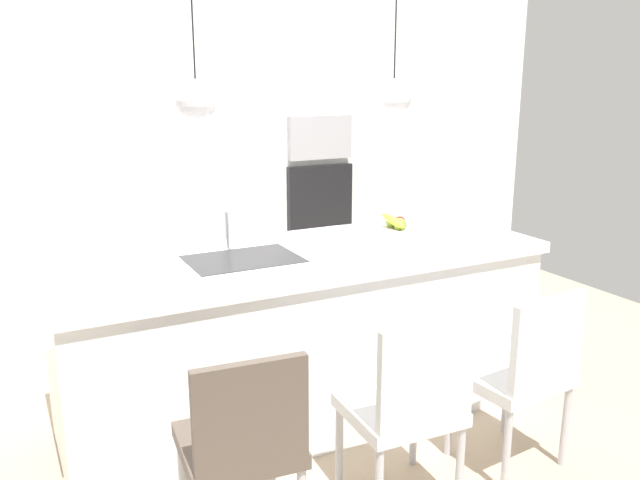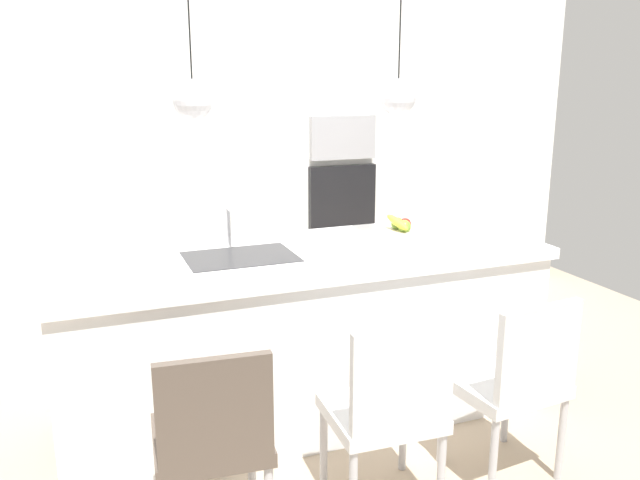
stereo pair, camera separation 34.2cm
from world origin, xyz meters
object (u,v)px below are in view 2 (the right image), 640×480
object	(u,v)px
microwave	(342,137)
chair_far	(515,378)
oven	(342,200)
chair_middle	(388,406)
chair_near	(212,437)
fruit_bowl	(402,232)

from	to	relation	value
microwave	chair_far	bearing A→B (deg)	-94.80
oven	chair_middle	world-z (taller)	oven
chair_near	chair_far	bearing A→B (deg)	-0.09
microwave	oven	world-z (taller)	microwave
chair_near	chair_middle	distance (m)	0.75
fruit_bowl	chair_near	distance (m)	1.69
chair_middle	chair_far	size ratio (longest dim) A/B	1.00
microwave	chair_middle	bearing A→B (deg)	-108.86
oven	chair_near	size ratio (longest dim) A/B	0.62
fruit_bowl	microwave	xyz separation A→B (m)	(0.30, 1.57, 0.39)
chair_near	chair_middle	bearing A→B (deg)	-0.36
oven	chair_middle	xyz separation A→B (m)	(-0.86, -2.52, -0.39)
fruit_bowl	chair_far	bearing A→B (deg)	-84.69
microwave	chair_far	xyz separation A→B (m)	(-0.21, -2.51, -0.87)
oven	chair_near	distance (m)	3.01
fruit_bowl	oven	bearing A→B (deg)	79.19
fruit_bowl	chair_far	distance (m)	1.07
fruit_bowl	oven	distance (m)	1.60
microwave	chair_near	bearing A→B (deg)	-122.65
microwave	chair_middle	xyz separation A→B (m)	(-0.86, -2.52, -0.89)
microwave	chair_near	world-z (taller)	microwave
chair_middle	fruit_bowl	bearing A→B (deg)	59.47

